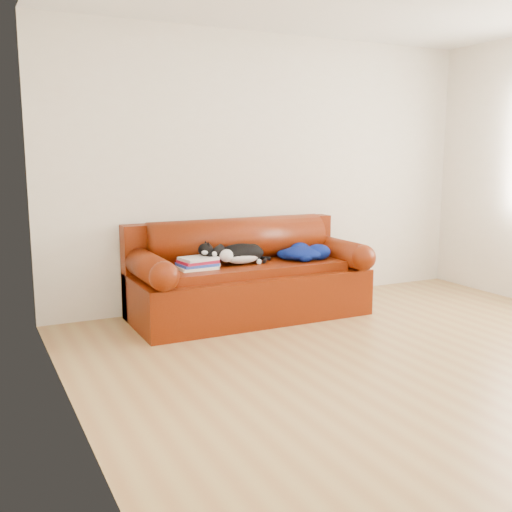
{
  "coord_description": "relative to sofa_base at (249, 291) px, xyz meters",
  "views": [
    {
      "loc": [
        -2.75,
        -3.27,
        1.48
      ],
      "look_at": [
        -0.47,
        1.35,
        0.58
      ],
      "focal_mm": 42.0,
      "sensor_mm": 36.0,
      "label": 1
    }
  ],
  "objects": [
    {
      "name": "sofa_back",
      "position": [
        -0.0,
        0.24,
        0.3
      ],
      "size": [
        2.1,
        1.01,
        0.88
      ],
      "color": "#410D02",
      "rests_on": "ground"
    },
    {
      "name": "blanket",
      "position": [
        0.52,
        -0.07,
        0.33
      ],
      "size": [
        0.47,
        0.38,
        0.15
      ],
      "rotation": [
        0.0,
        0.0,
        -0.0
      ],
      "color": "#06024A",
      "rests_on": "sofa_base"
    },
    {
      "name": "room_shell",
      "position": [
        0.59,
        -1.48,
        1.43
      ],
      "size": [
        4.52,
        4.02,
        2.61
      ],
      "color": "beige",
      "rests_on": "ground"
    },
    {
      "name": "cat",
      "position": [
        -0.1,
        -0.04,
        0.35
      ],
      "size": [
        0.65,
        0.32,
        0.23
      ],
      "rotation": [
        0.0,
        0.0,
        0.2
      ],
      "color": "black",
      "rests_on": "sofa_base"
    },
    {
      "name": "ground",
      "position": [
        0.47,
        -1.49,
        -0.24
      ],
      "size": [
        4.5,
        4.5,
        0.0
      ],
      "primitive_type": "plane",
      "color": "olive",
      "rests_on": "ground"
    },
    {
      "name": "book_stack",
      "position": [
        -0.52,
        -0.07,
        0.31
      ],
      "size": [
        0.33,
        0.27,
        0.1
      ],
      "rotation": [
        0.0,
        0.0,
        0.1
      ],
      "color": "#ECE8CC",
      "rests_on": "sofa_base"
    },
    {
      "name": "sofa_base",
      "position": [
        0.0,
        0.0,
        0.0
      ],
      "size": [
        2.1,
        0.9,
        0.5
      ],
      "color": "#410D02",
      "rests_on": "ground"
    }
  ]
}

